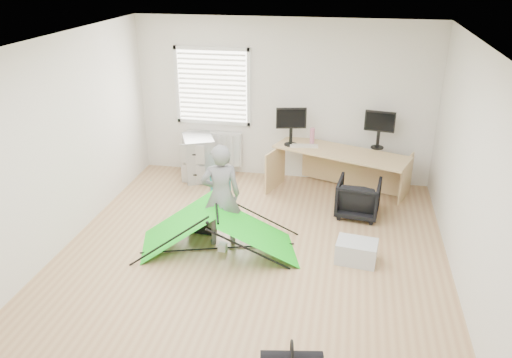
% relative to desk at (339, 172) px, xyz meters
% --- Properties ---
extents(ground, '(5.50, 5.50, 0.00)m').
position_rel_desk_xyz_m(ground, '(-1.02, -2.21, -0.36)').
color(ground, tan).
rests_on(ground, ground).
extents(back_wall, '(5.00, 0.02, 2.70)m').
position_rel_desk_xyz_m(back_wall, '(-1.02, 0.54, 0.99)').
color(back_wall, silver).
rests_on(back_wall, ground).
extents(window, '(1.20, 0.06, 1.20)m').
position_rel_desk_xyz_m(window, '(-2.22, 0.50, 1.19)').
color(window, silver).
rests_on(window, back_wall).
extents(radiator, '(1.00, 0.12, 0.60)m').
position_rel_desk_xyz_m(radiator, '(-2.22, 0.46, 0.09)').
color(radiator, silver).
rests_on(radiator, back_wall).
extents(desk, '(2.23, 1.34, 0.73)m').
position_rel_desk_xyz_m(desk, '(0.00, 0.00, 0.00)').
color(desk, tan).
rests_on(desk, ground).
extents(filing_cabinet, '(0.71, 0.79, 0.75)m').
position_rel_desk_xyz_m(filing_cabinet, '(-2.42, 0.16, 0.01)').
color(filing_cabinet, '#A2A5A7').
rests_on(filing_cabinet, ground).
extents(monitor_left, '(0.50, 0.21, 0.47)m').
position_rel_desk_xyz_m(monitor_left, '(-0.82, 0.14, 0.60)').
color(monitor_left, black).
rests_on(monitor_left, desk).
extents(monitor_right, '(0.49, 0.17, 0.45)m').
position_rel_desk_xyz_m(monitor_right, '(0.57, 0.27, 0.59)').
color(monitor_right, black).
rests_on(monitor_right, desk).
extents(keyboard, '(0.47, 0.21, 0.02)m').
position_rel_desk_xyz_m(keyboard, '(-0.60, 0.11, 0.37)').
color(keyboard, beige).
rests_on(keyboard, desk).
extents(thermos, '(0.08, 0.08, 0.27)m').
position_rel_desk_xyz_m(thermos, '(-0.48, 0.25, 0.50)').
color(thermos, '#BD6A84').
rests_on(thermos, desk).
extents(office_chair, '(0.67, 0.69, 0.57)m').
position_rel_desk_xyz_m(office_chair, '(0.32, -0.73, -0.08)').
color(office_chair, black).
rests_on(office_chair, ground).
extents(person, '(0.60, 0.49, 1.41)m').
position_rel_desk_xyz_m(person, '(-1.47, -1.88, 0.34)').
color(person, slate).
rests_on(person, ground).
extents(kite, '(2.22, 1.47, 0.63)m').
position_rel_desk_xyz_m(kite, '(-1.48, -2.07, -0.05)').
color(kite, '#14D91A').
rests_on(kite, ground).
extents(storage_crate, '(0.54, 0.41, 0.28)m').
position_rel_desk_xyz_m(storage_crate, '(0.31, -2.00, -0.22)').
color(storage_crate, '#B5BABE').
rests_on(storage_crate, ground).
extents(tote_bag, '(0.33, 0.21, 0.37)m').
position_rel_desk_xyz_m(tote_bag, '(-1.89, -0.37, -0.18)').
color(tote_bag, teal).
rests_on(tote_bag, ground).
extents(laptop_bag, '(0.39, 0.15, 0.29)m').
position_rel_desk_xyz_m(laptop_bag, '(-1.82, -1.68, -0.22)').
color(laptop_bag, black).
rests_on(laptop_bag, ground).
extents(white_box, '(0.11, 0.11, 0.10)m').
position_rel_desk_xyz_m(white_box, '(-1.42, -2.08, -0.31)').
color(white_box, silver).
rests_on(white_box, ground).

